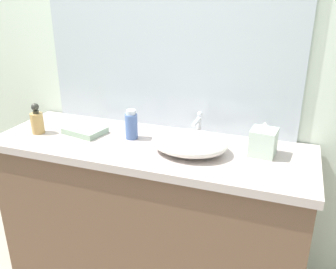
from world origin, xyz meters
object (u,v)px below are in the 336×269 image
(sink_basin, at_px, (189,143))
(folded_hand_towel, at_px, (85,130))
(tissue_box, at_px, (263,141))
(lotion_bottle, at_px, (131,125))
(soap_dispenser, at_px, (37,121))

(sink_basin, distance_m, folded_hand_towel, 0.66)
(sink_basin, height_order, tissue_box, tissue_box)
(folded_hand_towel, bearing_deg, tissue_box, 2.75)
(lotion_bottle, distance_m, folded_hand_towel, 0.30)
(soap_dispenser, relative_size, lotion_bottle, 1.08)
(soap_dispenser, xyz_separation_m, folded_hand_towel, (0.26, 0.09, -0.06))
(lotion_bottle, bearing_deg, tissue_box, 2.03)
(sink_basin, bearing_deg, lotion_bottle, 168.75)
(sink_basin, height_order, lotion_bottle, lotion_bottle)
(folded_hand_towel, bearing_deg, sink_basin, -4.27)
(soap_dispenser, distance_m, tissue_box, 1.28)
(sink_basin, height_order, soap_dispenser, soap_dispenser)
(sink_basin, height_order, folded_hand_towel, sink_basin)
(soap_dispenser, distance_m, lotion_bottle, 0.56)
(tissue_box, height_order, folded_hand_towel, tissue_box)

